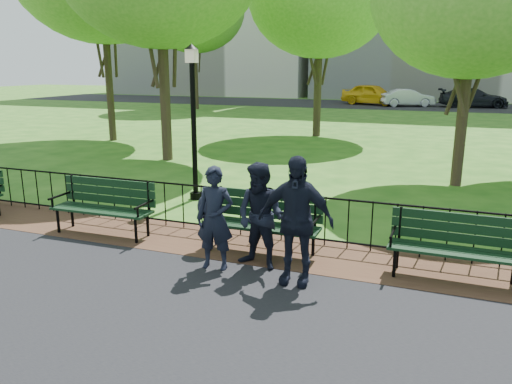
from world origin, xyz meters
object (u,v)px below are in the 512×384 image
at_px(lamppost, 193,117).
at_px(sedan_silver, 407,98).
at_px(park_bench_left_a, 105,201).
at_px(person_left, 215,218).
at_px(park_bench_right_a, 456,240).
at_px(sedan_dark, 473,98).
at_px(person_right, 295,220).
at_px(person_mid, 261,216).
at_px(park_bench_main, 241,212).
at_px(tree_far_w, 194,8).
at_px(taxi, 372,94).

distance_m(lamppost, sedan_silver, 30.31).
height_order(park_bench_left_a, person_left, person_left).
distance_m(park_bench_right_a, sedan_dark, 33.76).
distance_m(person_left, person_right, 1.31).
bearing_deg(person_mid, park_bench_right_a, 25.21).
bearing_deg(sedan_silver, park_bench_main, 157.25).
distance_m(park_bench_main, lamppost, 3.83).
xyz_separation_m(park_bench_left_a, person_mid, (3.31, -0.53, 0.21)).
distance_m(park_bench_left_a, tree_far_w, 28.35).
bearing_deg(lamppost, person_right, -46.33).
height_order(park_bench_main, park_bench_right_a, park_bench_main).
distance_m(sedan_silver, sedan_dark, 4.75).
distance_m(park_bench_main, tree_far_w, 29.47).
xyz_separation_m(lamppost, tree_far_w, (-11.56, 22.46, 4.99)).
bearing_deg(taxi, park_bench_left_a, -162.78).
height_order(lamppost, person_left, lamppost).
relative_size(tree_far_w, taxi, 2.06).
relative_size(person_left, person_right, 0.86).
distance_m(person_mid, sedan_dark, 34.63).
bearing_deg(taxi, sedan_dark, -71.80).
bearing_deg(sedan_silver, person_mid, 158.24).
height_order(lamppost, person_right, lamppost).
bearing_deg(tree_far_w, person_right, -60.02).
xyz_separation_m(tree_far_w, sedan_silver, (14.11, 7.71, -6.25)).
xyz_separation_m(park_bench_right_a, tree_far_w, (-17.26, 25.20, 6.32)).
distance_m(tree_far_w, sedan_silver, 17.26).
bearing_deg(park_bench_right_a, person_mid, -166.49).
xyz_separation_m(park_bench_left_a, sedan_silver, (2.98, 33.01, 0.04)).
bearing_deg(person_right, sedan_silver, 90.50).
xyz_separation_m(park_bench_right_a, lamppost, (-5.70, 2.74, 1.33)).
height_order(park_bench_right_a, person_right, person_right).
xyz_separation_m(park_bench_left_a, lamppost, (0.42, 2.84, 1.30)).
bearing_deg(sedan_silver, tree_far_w, 96.33).
bearing_deg(sedan_dark, person_right, 164.38).
bearing_deg(park_bench_right_a, park_bench_main, -178.34).
relative_size(tree_far_w, sedan_dark, 2.03).
relative_size(park_bench_left_a, person_left, 1.22).
xyz_separation_m(park_bench_left_a, person_right, (3.96, -0.87, 0.32)).
height_order(taxi, sedan_silver, taxi).
relative_size(sedan_silver, sedan_dark, 0.82).
relative_size(park_bench_left_a, park_bench_right_a, 1.05).
bearing_deg(tree_far_w, lamppost, -62.77).
bearing_deg(person_right, park_bench_right_a, 22.72).
height_order(park_bench_right_a, lamppost, lamppost).
xyz_separation_m(person_left, sedan_dark, (5.00, 34.62, -0.10)).
bearing_deg(tree_far_w, taxi, 36.69).
bearing_deg(park_bench_left_a, person_right, -13.37).
height_order(park_bench_right_a, taxi, taxi).
bearing_deg(person_left, park_bench_right_a, 7.57).
height_order(park_bench_right_a, person_mid, person_mid).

